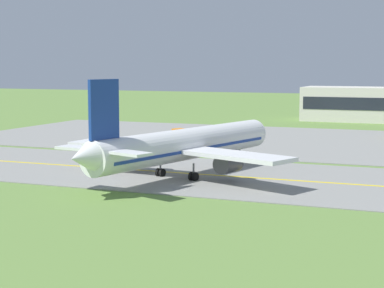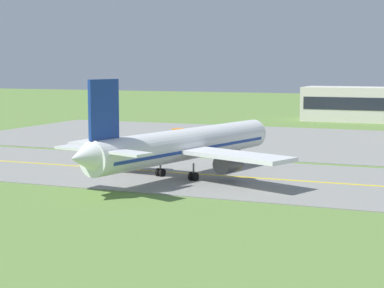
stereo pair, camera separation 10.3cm
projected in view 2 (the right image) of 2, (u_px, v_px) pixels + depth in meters
The scene contains 7 objects.
ground_plane at pixel (193, 174), 86.26m from camera, with size 500.00×500.00×0.00m, color olive.
taxiway_strip at pixel (193, 174), 86.26m from camera, with size 240.00×28.00×0.10m, color gray.
apron_pad at pixel (330, 143), 121.14m from camera, with size 140.00×52.00×0.10m, color gray.
taxiway_centreline at pixel (193, 174), 86.25m from camera, with size 220.00×0.60×0.01m, color yellow.
airplane_lead at pixel (184, 145), 83.64m from camera, with size 32.08×39.23×12.70m.
service_truck_fuel at pixel (104, 138), 114.59m from camera, with size 5.38×5.94×2.60m.
service_truck_catering at pixel (187, 135), 119.97m from camera, with size 6.33×4.17×2.60m.
Camera 2 is at (31.94, -78.96, 14.23)m, focal length 61.85 mm.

